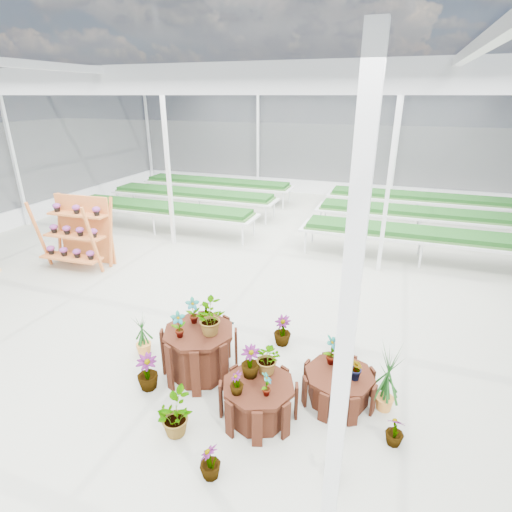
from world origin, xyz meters
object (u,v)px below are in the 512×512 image
(shelf_rack, at_px, (75,233))
(plinth_low, at_px, (338,387))
(plinth_tall, at_px, (200,351))
(plinth_mid, at_px, (258,400))

(shelf_rack, bearing_deg, plinth_low, -23.49)
(plinth_tall, xyz_separation_m, plinth_mid, (1.20, -0.60, -0.12))
(plinth_low, relative_size, shelf_rack, 0.57)
(plinth_mid, height_order, shelf_rack, shelf_rack)
(plinth_mid, bearing_deg, plinth_low, 34.99)
(plinth_tall, bearing_deg, shelf_rack, 150.06)
(plinth_tall, height_order, plinth_low, plinth_tall)
(plinth_low, bearing_deg, plinth_mid, -145.01)
(plinth_low, bearing_deg, plinth_tall, -177.40)
(plinth_mid, relative_size, shelf_rack, 0.58)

